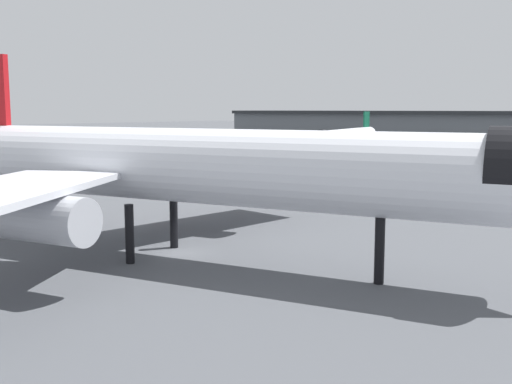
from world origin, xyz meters
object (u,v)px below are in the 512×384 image
airliner_near_gate (175,166)px  traffic_cone_near_nose (90,200)px  baggage_tug_wing (13,201)px  airliner_far_taxiway (348,137)px

airliner_near_gate → traffic_cone_near_nose: 37.11m
airliner_near_gate → traffic_cone_near_nose: size_ratio=94.67×
airliner_near_gate → baggage_tug_wing: bearing=159.0°
baggage_tug_wing → traffic_cone_near_nose: baggage_tug_wing is taller
airliner_far_taxiway → traffic_cone_near_nose: bearing=-2.5°
airliner_near_gate → baggage_tug_wing: airliner_near_gate is taller
airliner_near_gate → airliner_far_taxiway: 121.82m
baggage_tug_wing → airliner_near_gate: bearing=139.3°
airliner_far_taxiway → baggage_tug_wing: bearing=-5.0°
airliner_near_gate → airliner_far_taxiway: (-54.25, 109.04, -2.67)m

